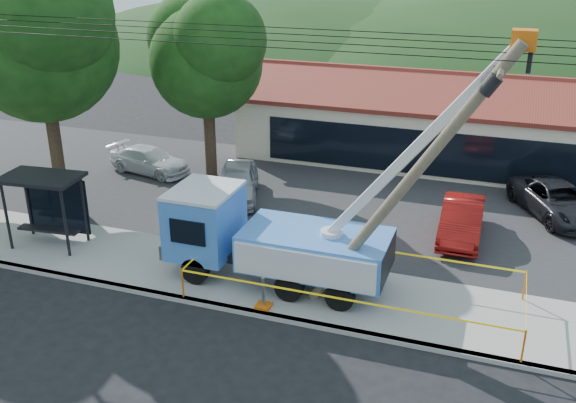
% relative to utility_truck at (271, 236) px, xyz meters
% --- Properties ---
extents(ground, '(120.00, 120.00, 0.00)m').
position_rel_utility_truck_xyz_m(ground, '(0.51, -4.21, -1.77)').
color(ground, black).
rests_on(ground, ground).
extents(curb, '(60.00, 0.25, 0.15)m').
position_rel_utility_truck_xyz_m(curb, '(0.51, -2.11, -1.69)').
color(curb, '#ADA9A2').
rests_on(curb, ground).
extents(sidewalk, '(60.00, 4.00, 0.15)m').
position_rel_utility_truck_xyz_m(sidewalk, '(0.51, -0.21, -1.69)').
color(sidewalk, '#ADA9A2').
rests_on(sidewalk, ground).
extents(parking_lot, '(60.00, 12.00, 0.10)m').
position_rel_utility_truck_xyz_m(parking_lot, '(0.51, 7.79, -1.72)').
color(parking_lot, '#28282B').
rests_on(parking_lot, ground).
extents(strip_mall, '(22.50, 8.53, 4.67)m').
position_rel_utility_truck_xyz_m(strip_mall, '(4.51, 15.77, 0.11)').
color(strip_mall, beige).
rests_on(strip_mall, ground).
extents(tree_west_near, '(7.56, 6.72, 10.80)m').
position_rel_utility_truck_xyz_m(tree_west_near, '(-11.49, 3.79, 5.76)').
color(tree_west_near, '#332316').
rests_on(tree_west_near, ground).
extents(tree_lot, '(6.30, 5.60, 8.94)m').
position_rel_utility_truck_xyz_m(tree_lot, '(-6.49, 8.79, 4.44)').
color(tree_lot, '#332316').
rests_on(tree_lot, ground).
extents(hill_west, '(78.40, 56.00, 28.00)m').
position_rel_utility_truck_xyz_m(hill_west, '(-14.49, 50.79, -1.77)').
color(hill_west, black).
rests_on(hill_west, ground).
extents(hill_center, '(89.60, 64.00, 32.00)m').
position_rel_utility_truck_xyz_m(hill_center, '(10.51, 50.79, -1.77)').
color(hill_center, black).
rests_on(hill_center, ground).
extents(utility_truck, '(11.05, 4.05, 8.70)m').
position_rel_utility_truck_xyz_m(utility_truck, '(0.00, 0.00, 0.00)').
color(utility_truck, black).
rests_on(utility_truck, ground).
extents(leaning_pole, '(5.70, 1.89, 8.63)m').
position_rel_utility_truck_xyz_m(leaning_pole, '(4.68, -0.69, 3.05)').
color(leaning_pole, brown).
rests_on(leaning_pole, ground).
extents(bus_shelter, '(3.03, 2.03, 2.78)m').
position_rel_utility_truck_xyz_m(bus_shelter, '(-8.95, -0.11, 0.43)').
color(bus_shelter, black).
rests_on(bus_shelter, ground).
extents(caution_tape, '(10.53, 3.58, 1.04)m').
position_rel_utility_truck_xyz_m(caution_tape, '(2.93, -0.32, -0.85)').
color(caution_tape, orange).
rests_on(caution_tape, ground).
extents(car_silver, '(3.26, 4.88, 1.54)m').
position_rel_utility_truck_xyz_m(car_silver, '(-4.10, 6.50, -1.77)').
color(car_silver, '#A1A5A8').
rests_on(car_silver, ground).
extents(car_red, '(1.62, 4.46, 1.46)m').
position_rel_utility_truck_xyz_m(car_red, '(5.79, 5.65, -1.77)').
color(car_red, maroon).
rests_on(car_red, ground).
extents(car_white, '(4.61, 2.58, 1.26)m').
position_rel_utility_truck_xyz_m(car_white, '(-9.59, 8.22, -1.77)').
color(car_white, silver).
rests_on(car_white, ground).
extents(car_dark, '(4.49, 5.62, 1.42)m').
position_rel_utility_truck_xyz_m(car_dark, '(9.40, 9.11, -1.77)').
color(car_dark, black).
rests_on(car_dark, ground).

